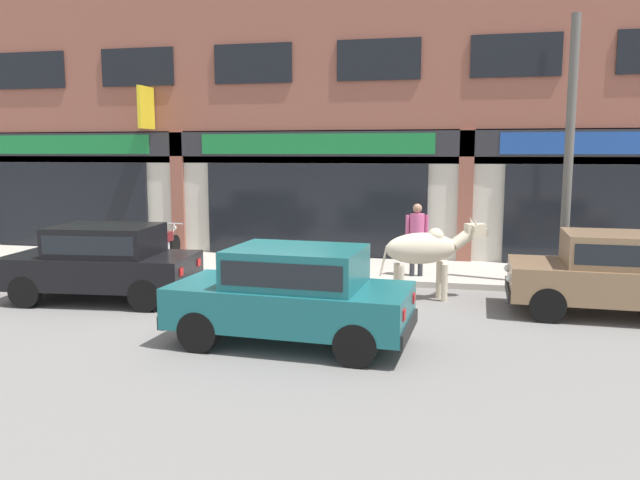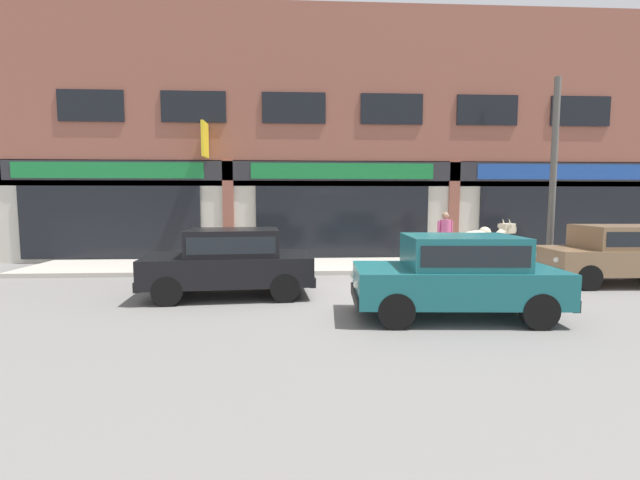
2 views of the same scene
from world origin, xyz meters
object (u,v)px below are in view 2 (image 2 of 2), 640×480
cow (479,243)px  utility_pole (553,174)px  car_0 (231,259)px  car_2 (457,272)px  motorcycle_0 (197,253)px  motorcycle_1 (230,252)px  car_1 (618,252)px  pedestrian (445,233)px

cow → utility_pole: bearing=27.5°
car_0 → car_2: size_ratio=1.01×
car_0 → motorcycle_0: car_0 is taller
motorcycle_1 → utility_pole: (9.38, -1.06, 2.31)m
car_1 → utility_pole: bearing=107.0°
cow → car_1: cow is taller
utility_pole → car_0: bearing=-162.7°
car_0 → car_1: (9.33, 0.82, 0.00)m
car_2 → utility_pole: 6.77m
motorcycle_1 → car_1: bearing=-16.6°
car_1 → pedestrian: (-3.58, 2.22, 0.30)m
car_2 → motorcycle_0: bearing=136.3°
car_1 → motorcycle_1: car_1 is taller
car_0 → utility_pole: 9.38m
car_0 → car_1: 9.37m
car_1 → utility_pole: utility_pole is taller
car_1 → utility_pole: (-0.58, 1.91, 2.01)m
cow → motorcycle_1: size_ratio=1.12×
pedestrian → car_1: bearing=-31.8°
car_0 → pedestrian: (5.76, 3.04, 0.30)m
motorcycle_1 → car_2: bearing=-49.5°
car_0 → utility_pole: utility_pole is taller
cow → car_1: 3.34m
pedestrian → car_2: bearing=-107.0°
cow → car_0: size_ratio=0.55×
cow → car_2: 3.70m
pedestrian → utility_pole: 3.46m
motorcycle_1 → pedestrian: pedestrian is taller
car_2 → motorcycle_0: car_2 is taller
cow → pedestrian: 1.75m
cow → motorcycle_1: cow is taller
cow → car_2: size_ratio=0.55×
pedestrian → utility_pole: (2.99, -0.31, 1.71)m
cow → pedestrian: bearing=99.2°
car_1 → utility_pole: 2.83m
motorcycle_1 → utility_pole: utility_pole is taller
motorcycle_0 → utility_pole: size_ratio=0.34×
car_1 → car_2: size_ratio=0.99×
car_1 → pedestrian: bearing=148.2°
pedestrian → utility_pole: utility_pole is taller
car_1 → pedestrian: pedestrian is taller
car_2 → pedestrian: pedestrian is taller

